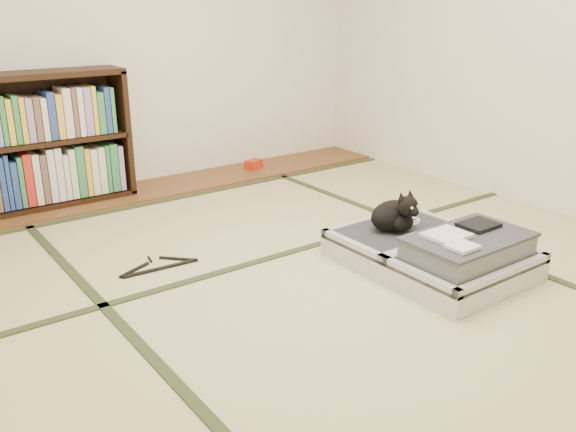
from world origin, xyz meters
TOP-DOWN VIEW (x-y plane):
  - floor at (0.00, 0.00)m, footprint 4.50×4.50m
  - wood_strip at (0.00, 2.00)m, footprint 4.00×0.50m
  - red_item at (0.92, 2.03)m, footprint 0.17×0.14m
  - tatami_borders at (0.00, 0.49)m, footprint 4.00×4.50m
  - bookcase at (-0.87, 2.07)m, footprint 1.37×0.31m
  - suitcase at (0.59, -0.25)m, footprint 0.72×0.97m
  - cat at (0.57, 0.04)m, footprint 0.32×0.32m
  - cable_coil at (0.75, 0.08)m, footprint 0.10×0.10m
  - hanger at (-0.60, 0.66)m, footprint 0.44×0.21m

SIDE VIEW (x-z plane):
  - floor at x=0.00m, z-range 0.00..0.00m
  - tatami_borders at x=0.00m, z-range 0.00..0.01m
  - hanger at x=-0.60m, z-range 0.00..0.01m
  - wood_strip at x=0.00m, z-range 0.00..0.02m
  - red_item at x=0.92m, z-range 0.02..0.09m
  - suitcase at x=0.59m, z-range -0.04..0.24m
  - cable_coil at x=0.75m, z-range 0.14..0.16m
  - cat at x=0.57m, z-range 0.11..0.37m
  - bookcase at x=-0.87m, z-range -0.01..0.91m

